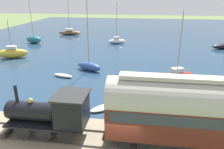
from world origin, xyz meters
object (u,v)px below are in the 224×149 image
at_px(sailboat_yellow, 12,53).
at_px(sailboat_teal, 34,39).
at_px(steam_locomotive, 54,112).
at_px(sailboat_white, 117,41).
at_px(sailboat_brown, 70,32).
at_px(rowboat_mid_harbor, 63,75).
at_px(sailboat_blue, 89,66).
at_px(sailboat_red, 177,77).
at_px(rowboat_near_shore, 105,107).
at_px(passenger_coach, 179,109).

xyz_separation_m(sailboat_yellow, sailboat_teal, (11.06, 1.93, -0.03)).
height_order(steam_locomotive, sailboat_white, sailboat_white).
xyz_separation_m(sailboat_brown, rowboat_mid_harbor, (-28.98, -8.79, -0.40)).
xyz_separation_m(sailboat_blue, sailboat_teal, (15.30, 15.59, 0.15)).
bearing_deg(sailboat_red, sailboat_yellow, 49.77).
height_order(sailboat_white, rowboat_mid_harbor, sailboat_white).
xyz_separation_m(sailboat_brown, rowboat_near_shore, (-36.14, -15.32, -0.45)).
bearing_deg(sailboat_teal, steam_locomotive, -144.57).
bearing_deg(sailboat_brown, sailboat_white, -125.79).
xyz_separation_m(sailboat_teal, rowboat_mid_harbor, (-18.24, -12.98, -0.58)).
xyz_separation_m(sailboat_white, sailboat_red, (-20.22, -9.46, 0.16)).
relative_size(passenger_coach, rowboat_near_shore, 3.19).
height_order(sailboat_blue, sailboat_white, sailboat_blue).
height_order(sailboat_brown, sailboat_red, sailboat_brown).
bearing_deg(sailboat_red, passenger_coach, 148.02).
bearing_deg(sailboat_yellow, rowboat_near_shore, -147.86).
relative_size(steam_locomotive, sailboat_yellow, 1.00).
xyz_separation_m(sailboat_yellow, sailboat_brown, (21.80, -2.26, -0.21)).
distance_m(sailboat_blue, sailboat_red, 11.44).
bearing_deg(steam_locomotive, rowboat_mid_harbor, 18.00).
bearing_deg(sailboat_yellow, sailboat_brown, -24.59).
relative_size(passenger_coach, sailboat_white, 1.13).
bearing_deg(sailboat_white, rowboat_mid_harbor, 152.78).
bearing_deg(sailboat_teal, passenger_coach, -134.20).
distance_m(steam_locomotive, rowboat_near_shore, 5.97).
bearing_deg(steam_locomotive, sailboat_white, -0.53).
bearing_deg(steam_locomotive, sailboat_blue, 5.01).
bearing_deg(sailboat_brown, sailboat_red, -144.25).
bearing_deg(sailboat_blue, passenger_coach, -124.46).
bearing_deg(sailboat_yellow, rowboat_mid_harbor, -141.67).
bearing_deg(sailboat_red, sailboat_blue, 51.30).
relative_size(steam_locomotive, rowboat_near_shore, 2.07).
distance_m(passenger_coach, rowboat_near_shore, 7.95).
height_order(passenger_coach, sailboat_brown, sailboat_brown).
relative_size(sailboat_white, rowboat_near_shore, 2.82).
relative_size(steam_locomotive, sailboat_red, 0.74).
relative_size(sailboat_blue, sailboat_white, 1.10).
bearing_deg(steam_locomotive, sailboat_brown, 17.20).
bearing_deg(passenger_coach, rowboat_mid_harbor, 44.86).
bearing_deg(rowboat_mid_harbor, steam_locomotive, -147.35).
relative_size(sailboat_white, sailboat_teal, 0.93).
xyz_separation_m(sailboat_blue, rowboat_near_shore, (-10.11, -3.92, -0.47)).
distance_m(sailboat_red, rowboat_mid_harbor, 13.70).
bearing_deg(sailboat_red, sailboat_brown, 13.64).
bearing_deg(sailboat_white, rowboat_near_shore, 169.34).
bearing_deg(sailboat_blue, rowboat_near_shore, -135.32).
bearing_deg(sailboat_white, steam_locomotive, 164.01).
distance_m(passenger_coach, sailboat_blue, 17.91).
height_order(passenger_coach, sailboat_white, sailboat_white).
xyz_separation_m(sailboat_yellow, rowboat_near_shore, (-14.34, -17.58, -0.66)).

